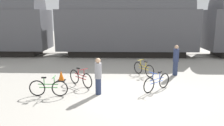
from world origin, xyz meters
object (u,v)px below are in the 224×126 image
bicycle_maroon (81,78)px  traffic_cone (61,76)px  bicycle_green (48,88)px  bicycle_blue (157,82)px  person_in_navy (176,60)px  bicycle_yellow (144,69)px  person_in_grey (98,76)px  freight_train (126,23)px

bicycle_maroon → traffic_cone: bicycle_maroon is taller
bicycle_green → bicycle_blue: 4.82m
bicycle_green → person_in_navy: size_ratio=0.96×
bicycle_blue → person_in_navy: person_in_navy is taller
bicycle_green → bicycle_yellow: size_ratio=1.20×
bicycle_green → person_in_grey: (2.10, 0.31, 0.45)m
bicycle_blue → person_in_navy: bearing=60.7°
freight_train → traffic_cone: freight_train is taller
bicycle_green → person_in_navy: bearing=29.8°
bicycle_green → bicycle_blue: (4.74, 0.89, 0.01)m
bicycle_blue → bicycle_maroon: bearing=171.0°
freight_train → traffic_cone: bearing=-115.7°
person_in_grey → traffic_cone: bearing=-164.7°
bicycle_blue → traffic_cone: bearing=163.9°
freight_train → bicycle_green: freight_train is taller
person_in_navy → traffic_cone: bearing=112.7°
freight_train → bicycle_green: 10.80m
bicycle_yellow → bicycle_blue: bicycle_blue is taller
bicycle_green → traffic_cone: 2.27m
bicycle_maroon → person_in_grey: person_in_grey is taller
bicycle_maroon → bicycle_blue: bicycle_maroon is taller
bicycle_maroon → person_in_grey: bearing=-49.5°
bicycle_blue → person_in_grey: (-2.64, -0.57, 0.44)m
bicycle_yellow → bicycle_blue: 2.61m
freight_train → bicycle_green: size_ratio=21.72×
bicycle_maroon → person_in_grey: 1.57m
freight_train → bicycle_maroon: bearing=-106.5°
freight_train → traffic_cone: 8.82m
traffic_cone → bicycle_yellow: bearing=15.1°
freight_train → person_in_grey: (-1.52, -9.57, -1.96)m
bicycle_maroon → bicycle_blue: (3.62, -0.57, -0.00)m
freight_train → bicycle_yellow: (0.80, -6.40, -2.41)m
bicycle_yellow → person_in_grey: person_in_grey is taller
bicycle_maroon → bicycle_yellow: bearing=31.5°
bicycle_green → traffic_cone: (-0.05, 2.27, -0.12)m
freight_train → person_in_grey: freight_train is taller
bicycle_yellow → person_in_navy: person_in_navy is taller
freight_train → bicycle_maroon: (-2.49, -8.42, -2.40)m
bicycle_blue → traffic_cone: size_ratio=2.52×
bicycle_blue → person_in_navy: 3.13m
bicycle_yellow → person_in_navy: (1.83, 0.10, 0.51)m
bicycle_green → bicycle_blue: bicycle_blue is taller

